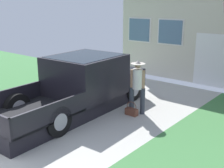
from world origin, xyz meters
name	(u,v)px	position (x,y,z in m)	size (l,w,h in m)	color
pickup_truck	(82,86)	(-0.28, 4.51, 0.76)	(2.28, 5.61, 1.68)	black
person_with_hat	(137,84)	(1.31, 5.25, 0.93)	(0.46, 0.43, 1.65)	#333842
handbag	(131,111)	(1.27, 5.03, 0.12)	(0.38, 0.18, 0.43)	brown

